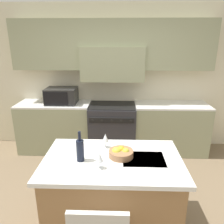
% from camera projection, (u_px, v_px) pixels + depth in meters
% --- Properties ---
extents(back_cabinetry, '(10.00, 0.46, 2.70)m').
position_uv_depth(back_cabinetry, '(113.00, 66.00, 4.06)').
color(back_cabinetry, beige).
rests_on(back_cabinetry, ground_plane).
extents(back_counter, '(3.52, 0.62, 0.94)m').
position_uv_depth(back_counter, '(112.00, 127.00, 4.17)').
color(back_counter, gray).
rests_on(back_counter, ground_plane).
extents(range_stove, '(0.85, 0.70, 0.92)m').
position_uv_depth(range_stove, '(112.00, 128.00, 4.16)').
color(range_stove, '#2D2D33').
rests_on(range_stove, ground_plane).
extents(microwave, '(0.55, 0.43, 0.29)m').
position_uv_depth(microwave, '(61.00, 96.00, 4.01)').
color(microwave, black).
rests_on(microwave, back_counter).
extents(kitchen_island, '(1.44, 0.90, 0.89)m').
position_uv_depth(kitchen_island, '(113.00, 193.00, 2.40)').
color(kitchen_island, olive).
rests_on(kitchen_island, ground_plane).
extents(wine_bottle, '(0.08, 0.08, 0.32)m').
position_uv_depth(wine_bottle, '(80.00, 150.00, 2.19)').
color(wine_bottle, black).
rests_on(wine_bottle, kitchen_island).
extents(wine_glass_near, '(0.07, 0.07, 0.17)m').
position_uv_depth(wine_glass_near, '(99.00, 158.00, 2.06)').
color(wine_glass_near, white).
rests_on(wine_glass_near, kitchen_island).
extents(wine_glass_far, '(0.07, 0.07, 0.17)m').
position_uv_depth(wine_glass_far, '(105.00, 138.00, 2.47)').
color(wine_glass_far, white).
rests_on(wine_glass_far, kitchen_island).
extents(fruit_bowl, '(0.26, 0.26, 0.11)m').
position_uv_depth(fruit_bowl, '(121.00, 153.00, 2.29)').
color(fruit_bowl, '#996B47').
rests_on(fruit_bowl, kitchen_island).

